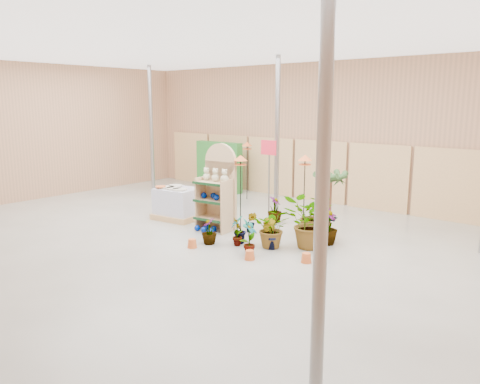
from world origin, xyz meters
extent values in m
cube|color=gray|center=(0.00, 0.00, -0.05)|extent=(15.00, 12.00, 0.10)
cube|color=white|center=(0.00, 0.00, 4.55)|extent=(15.00, 12.00, 0.10)
cube|color=#A37554|center=(0.00, 6.05, 2.25)|extent=(15.00, 0.10, 4.50)
cube|color=#A37554|center=(-7.55, 0.00, 2.25)|extent=(0.10, 12.00, 4.50)
cylinder|color=gray|center=(5.50, -3.50, 2.25)|extent=(0.14, 0.14, 4.50)
cylinder|color=gray|center=(-5.50, 3.50, 2.25)|extent=(0.14, 0.14, 4.50)
cylinder|color=gray|center=(0.00, 3.50, 2.25)|extent=(0.14, 0.14, 4.50)
cube|color=tan|center=(-6.00, 5.92, 1.00)|extent=(1.90, 0.06, 2.00)
cube|color=tan|center=(-4.00, 5.92, 1.00)|extent=(1.90, 0.06, 2.00)
cube|color=tan|center=(-2.00, 5.92, 1.00)|extent=(1.90, 0.06, 2.00)
cube|color=tan|center=(0.00, 5.92, 1.00)|extent=(1.90, 0.06, 2.00)
cube|color=tan|center=(2.00, 5.92, 1.00)|extent=(1.90, 0.06, 2.00)
cube|color=tan|center=(4.00, 5.92, 1.00)|extent=(1.90, 0.06, 2.00)
cube|color=tan|center=(-0.23, 1.37, 0.87)|extent=(0.93, 0.19, 1.75)
cylinder|color=tan|center=(-0.23, 1.37, 1.75)|extent=(0.93, 0.19, 0.92)
cube|color=tan|center=(-0.23, 1.10, 0.31)|extent=(0.94, 0.62, 0.04)
cube|color=#0F3819|center=(-0.23, 0.85, 0.31)|extent=(0.88, 0.14, 0.06)
cube|color=tan|center=(-0.23, 1.10, 0.77)|extent=(0.94, 0.62, 0.04)
cube|color=#0F3819|center=(-0.23, 0.85, 0.77)|extent=(0.88, 0.14, 0.06)
cube|color=tan|center=(-0.23, 1.10, 1.23)|extent=(0.94, 0.62, 0.04)
cube|color=#0F3819|center=(-0.23, 0.85, 1.23)|extent=(0.88, 0.14, 0.06)
cube|color=tan|center=(-0.67, 1.10, 0.67)|extent=(0.10, 0.51, 1.34)
cube|color=tan|center=(0.21, 1.10, 0.67)|extent=(0.10, 0.51, 1.34)
sphere|color=beige|center=(-0.54, 1.17, 1.35)|extent=(0.18, 0.18, 0.18)
sphere|color=beige|center=(-0.54, 1.17, 1.50)|extent=(0.14, 0.14, 0.14)
sphere|color=beige|center=(-0.23, 1.17, 1.35)|extent=(0.20, 0.20, 0.20)
sphere|color=beige|center=(-0.23, 1.17, 1.51)|extent=(0.14, 0.14, 0.14)
sphere|color=beige|center=(0.08, 1.17, 1.36)|extent=(0.21, 0.21, 0.21)
sphere|color=beige|center=(0.08, 1.17, 1.52)|extent=(0.14, 0.14, 0.14)
sphere|color=#001C8B|center=(-0.56, 1.08, 0.87)|extent=(0.15, 0.15, 0.15)
sphere|color=#001C8B|center=(-0.34, 1.21, 0.87)|extent=(0.15, 0.15, 0.15)
sphere|color=#001C8B|center=(-0.12, 1.08, 0.87)|extent=(0.15, 0.15, 0.15)
sphere|color=#001C8B|center=(0.10, 1.21, 0.87)|extent=(0.15, 0.15, 0.15)
sphere|color=#001C8B|center=(-0.50, 0.76, 0.07)|extent=(0.15, 0.15, 0.15)
sphere|color=#001C8B|center=(-0.38, 1.00, 0.07)|extent=(0.15, 0.15, 0.15)
sphere|color=#001C8B|center=(-0.26, 0.76, 0.07)|extent=(0.15, 0.15, 0.15)
sphere|color=#001C8B|center=(-0.14, 1.00, 0.07)|extent=(0.15, 0.15, 0.15)
sphere|color=#001C8B|center=(-0.02, 0.76, 0.07)|extent=(0.15, 0.15, 0.15)
cube|color=tan|center=(-1.82, 1.33, 0.08)|extent=(1.35, 1.17, 0.15)
cube|color=silver|center=(-1.82, 1.33, 0.51)|extent=(1.23, 1.06, 0.71)
cylinder|color=#B4AE9A|center=(-2.08, 1.17, 0.89)|extent=(0.41, 0.41, 0.04)
cylinder|color=#B4AE9A|center=(-1.82, 1.17, 0.89)|extent=(0.41, 0.41, 0.04)
cylinder|color=#B4AE9A|center=(-1.57, 1.17, 0.89)|extent=(0.41, 0.41, 0.04)
cylinder|color=#B4AE9A|center=(-2.08, 1.48, 0.89)|extent=(0.41, 0.41, 0.04)
cube|color=#3E3E3E|center=(-2.15, 3.48, 0.25)|extent=(0.50, 0.50, 0.50)
cube|color=#3E3E3E|center=(-2.15, 3.48, 0.75)|extent=(0.50, 0.50, 0.50)
cube|color=#3E3E3E|center=(-2.45, 3.48, 0.25)|extent=(0.50, 0.50, 0.50)
cube|color=#267129|center=(-3.80, 5.20, 0.90)|extent=(2.00, 0.30, 1.80)
cylinder|color=gray|center=(0.10, 3.00, 1.10)|extent=(0.05, 0.05, 2.20)
cube|color=red|center=(0.10, 2.96, 2.00)|extent=(0.50, 0.03, 0.40)
cylinder|color=black|center=(0.35, 1.46, 0.85)|extent=(0.02, 0.02, 1.70)
cylinder|color=#D35D2A|center=(0.35, 1.46, 1.70)|extent=(0.30, 0.30, 0.02)
cone|color=#D35D2A|center=(0.35, 1.46, 1.87)|extent=(0.34, 0.34, 0.14)
cylinder|color=black|center=(1.76, 2.19, 0.87)|extent=(0.02, 0.02, 1.75)
cylinder|color=#D35D2A|center=(1.76, 2.19, 1.75)|extent=(0.30, 0.30, 0.02)
cone|color=#D35D2A|center=(1.76, 2.19, 1.92)|extent=(0.34, 0.34, 0.14)
cylinder|color=black|center=(-2.04, 4.66, 0.85)|extent=(0.02, 0.02, 1.70)
cylinder|color=#D35D2A|center=(-2.04, 4.66, 1.70)|extent=(0.30, 0.30, 0.02)
cone|color=#D35D2A|center=(-2.04, 4.66, 1.87)|extent=(0.34, 0.34, 0.14)
cylinder|color=brown|center=(1.93, 3.14, 0.63)|extent=(0.10, 0.10, 1.26)
imported|color=#2F5025|center=(1.07, 0.48, 0.35)|extent=(0.43, 0.45, 0.71)
imported|color=#2F5025|center=(1.02, 0.61, 0.32)|extent=(0.39, 0.43, 0.63)
imported|color=#2F5025|center=(1.77, 0.88, 0.46)|extent=(1.07, 1.04, 0.91)
imported|color=#2F5025|center=(2.59, 1.89, 0.42)|extent=(0.49, 0.49, 0.85)
imported|color=#2F5025|center=(2.53, 2.10, 0.34)|extent=(0.44, 0.41, 0.69)
imported|color=#2F5025|center=(0.62, 1.55, 0.26)|extent=(0.36, 0.33, 0.53)
imported|color=#2F5025|center=(2.01, 2.26, 0.52)|extent=(1.20, 1.15, 1.03)
imported|color=#2F5025|center=(0.50, 0.16, 0.31)|extent=(0.49, 0.49, 0.62)
imported|color=#2F5025|center=(1.72, 0.11, 0.40)|extent=(0.37, 0.47, 0.80)
imported|color=#2F5025|center=(1.78, 0.77, 0.34)|extent=(0.38, 0.31, 0.67)
imported|color=#2F5025|center=(2.41, 1.31, 0.58)|extent=(1.32, 1.36, 1.16)
imported|color=#2F5025|center=(0.48, 2.76, 0.35)|extent=(0.54, 0.54, 0.70)
camera|label=1|loc=(7.70, -7.36, 3.22)|focal=35.00mm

